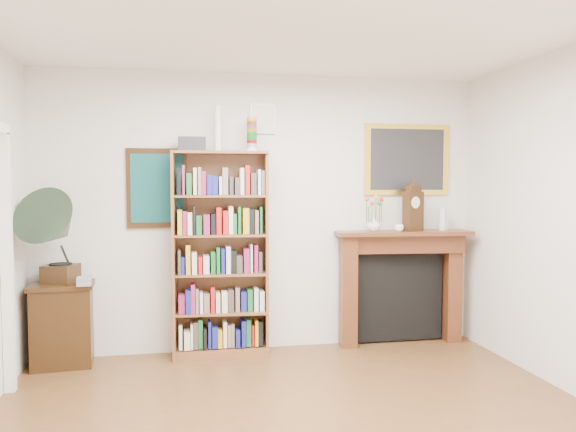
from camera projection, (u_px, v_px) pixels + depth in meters
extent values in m
cube|color=silver|center=(263.00, 213.00, 5.73)|extent=(4.50, 0.01, 2.80)
cube|color=white|center=(7.00, 264.00, 4.52)|extent=(0.08, 0.08, 2.10)
cube|color=black|center=(157.00, 188.00, 5.50)|extent=(0.58, 0.03, 0.78)
cube|color=#104B4D|center=(157.00, 188.00, 5.48)|extent=(0.50, 0.01, 0.67)
cube|color=white|center=(263.00, 119.00, 5.65)|extent=(0.26, 0.03, 0.30)
cube|color=silver|center=(263.00, 118.00, 5.64)|extent=(0.22, 0.01, 0.26)
cube|color=yellow|center=(407.00, 160.00, 5.97)|extent=(0.95, 0.03, 0.75)
cube|color=#262628|center=(407.00, 160.00, 5.95)|extent=(0.82, 0.01, 0.65)
cube|color=brown|center=(174.00, 255.00, 5.41)|extent=(0.05, 0.33, 2.01)
cube|color=brown|center=(266.00, 253.00, 5.57)|extent=(0.05, 0.33, 2.01)
cube|color=brown|center=(220.00, 153.00, 5.43)|extent=(0.94, 0.39, 0.03)
cube|color=brown|center=(222.00, 351.00, 5.55)|extent=(0.94, 0.39, 0.09)
cube|color=brown|center=(220.00, 252.00, 5.64)|extent=(0.92, 0.08, 2.01)
cube|color=brown|center=(221.00, 312.00, 5.52)|extent=(0.89, 0.37, 0.02)
cube|color=brown|center=(221.00, 273.00, 5.50)|extent=(0.89, 0.37, 0.02)
cube|color=brown|center=(221.00, 235.00, 5.48)|extent=(0.89, 0.37, 0.02)
cube|color=brown|center=(221.00, 196.00, 5.46)|extent=(0.89, 0.37, 0.02)
cube|color=black|center=(62.00, 325.00, 5.21)|extent=(0.60, 0.46, 0.77)
cube|color=#4A2111|center=(348.00, 291.00, 5.82)|extent=(0.17, 0.22, 1.16)
cube|color=#4A2111|center=(452.00, 287.00, 6.04)|extent=(0.17, 0.22, 1.16)
cube|color=#4A2111|center=(401.00, 244.00, 5.90)|extent=(1.33, 0.31, 0.19)
cube|color=#4A2111|center=(403.00, 233.00, 5.85)|extent=(1.45, 0.45, 0.04)
cube|color=black|center=(398.00, 297.00, 6.00)|extent=(0.96, 0.09, 0.93)
cube|color=black|center=(61.00, 273.00, 5.23)|extent=(0.34, 0.34, 0.17)
cylinder|color=black|center=(60.00, 264.00, 5.23)|extent=(0.26, 0.26, 0.01)
cone|color=#2B3F2D|center=(56.00, 226.00, 5.04)|extent=(0.72, 0.81, 0.70)
cube|color=#B0AFBC|center=(84.00, 281.00, 5.07)|extent=(0.13, 0.13, 0.08)
cube|color=black|center=(413.00, 211.00, 5.86)|extent=(0.23, 0.18, 0.41)
cylinder|color=white|center=(415.00, 202.00, 5.80)|extent=(0.12, 0.06, 0.12)
cube|color=black|center=(413.00, 189.00, 5.84)|extent=(0.17, 0.14, 0.07)
imported|color=silver|center=(374.00, 224.00, 5.80)|extent=(0.18, 0.18, 0.14)
imported|color=white|center=(399.00, 228.00, 5.76)|extent=(0.12, 0.12, 0.07)
cylinder|color=silver|center=(443.00, 219.00, 5.93)|extent=(0.07, 0.07, 0.24)
cylinder|color=silver|center=(446.00, 220.00, 5.98)|extent=(0.06, 0.06, 0.20)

